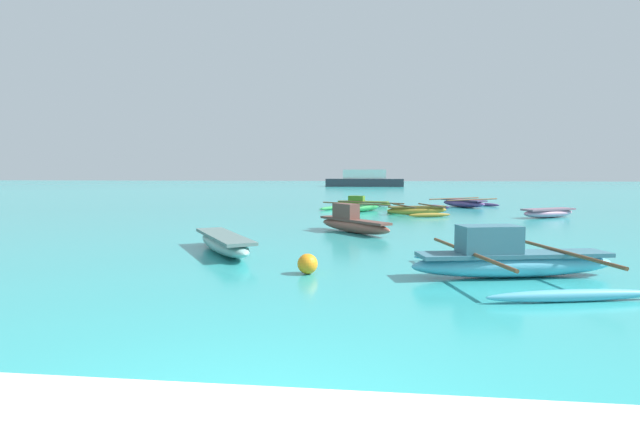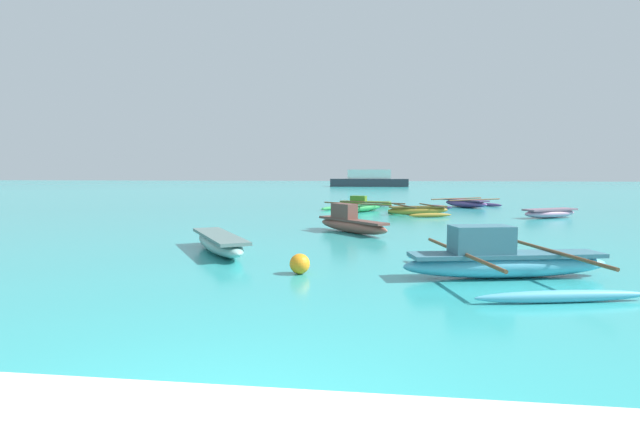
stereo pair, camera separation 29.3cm
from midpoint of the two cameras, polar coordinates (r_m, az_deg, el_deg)
name	(u,v)px [view 2 (the right image)]	position (r m, az deg, el deg)	size (l,w,h in m)	color
moored_boat_0	(219,242)	(13.13, -10.81, -3.27)	(2.66, 3.68, 0.47)	#85B5AF
moored_boat_1	(364,202)	(31.12, 5.31, 1.28)	(3.45, 1.40, 0.62)	#6EBA1D
moored_boat_2	(550,213)	(25.07, 25.09, 0.08)	(2.89, 2.11, 0.42)	#C48FAF
moored_boat_3	(466,203)	(30.94, 16.56, 1.14)	(4.53, 4.02, 0.52)	#6B4A8C
moored_boat_4	(418,210)	(24.94, 11.47, 0.36)	(3.11, 3.61, 0.48)	olive
moored_boat_5	(350,223)	(17.21, 3.99, -1.04)	(2.78, 3.15, 0.98)	#955446
moored_boat_6	(364,207)	(26.55, 5.35, 0.72)	(4.83, 4.03, 0.49)	#2D9248
moored_boat_7	(502,260)	(10.51, 20.82, -5.04)	(4.20, 4.58, 1.03)	#50ABC9
mooring_buoy_0	(300,264)	(10.20, -1.50, -5.77)	(0.42, 0.42, 0.42)	orange
distant_ferry	(369,180)	(74.40, 5.76, 3.87)	(11.42, 2.51, 2.51)	#2D333D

